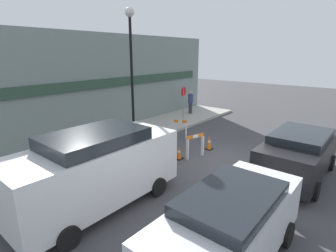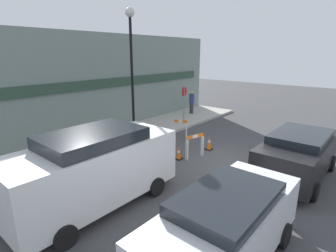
# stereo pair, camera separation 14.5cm
# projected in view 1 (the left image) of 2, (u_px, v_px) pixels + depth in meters

# --- Properties ---
(ground_plane) EXTENTS (60.00, 60.00, 0.00)m
(ground_plane) POSITION_uv_depth(u_px,v_px,m) (232.00, 163.00, 10.91)
(ground_plane) COLOR #424244
(sidewalk_slab) EXTENTS (18.00, 3.20, 0.15)m
(sidewalk_slab) POSITION_uv_depth(u_px,v_px,m) (132.00, 134.00, 14.63)
(sidewalk_slab) COLOR #ADA89E
(sidewalk_slab) RESTS_ON ground_plane
(storefront_facade) EXTENTS (18.00, 0.22, 5.50)m
(storefront_facade) POSITION_uv_depth(u_px,v_px,m) (110.00, 83.00, 14.93)
(storefront_facade) COLOR gray
(storefront_facade) RESTS_ON ground_plane
(streetlamp_post) EXTENTS (0.44, 0.44, 6.30)m
(streetlamp_post) POSITION_uv_depth(u_px,v_px,m) (131.00, 59.00, 12.48)
(streetlamp_post) COLOR black
(streetlamp_post) RESTS_ON sidewalk_slab
(stop_sign) EXTENTS (0.60, 0.09, 2.31)m
(stop_sign) POSITION_uv_depth(u_px,v_px,m) (183.00, 99.00, 16.07)
(stop_sign) COLOR gray
(stop_sign) RESTS_ON sidewalk_slab
(barricade_0) EXTENTS (0.46, 0.68, 1.02)m
(barricade_0) POSITION_uv_depth(u_px,v_px,m) (180.00, 129.00, 13.95)
(barricade_0) COLOR white
(barricade_0) RESTS_ON ground_plane
(barricade_1) EXTENTS (0.58, 0.71, 1.12)m
(barricade_1) POSITION_uv_depth(u_px,v_px,m) (145.00, 138.00, 12.30)
(barricade_1) COLOR white
(barricade_1) RESTS_ON ground_plane
(barricade_2) EXTENTS (0.90, 0.39, 1.05)m
(barricade_2) POSITION_uv_depth(u_px,v_px,m) (195.00, 145.00, 11.35)
(barricade_2) COLOR white
(barricade_2) RESTS_ON ground_plane
(traffic_cone_0) EXTENTS (0.30, 0.30, 0.71)m
(traffic_cone_0) POSITION_uv_depth(u_px,v_px,m) (153.00, 135.00, 13.45)
(traffic_cone_0) COLOR black
(traffic_cone_0) RESTS_ON ground_plane
(traffic_cone_1) EXTENTS (0.30, 0.30, 0.54)m
(traffic_cone_1) POSITION_uv_depth(u_px,v_px,m) (153.00, 140.00, 12.94)
(traffic_cone_1) COLOR black
(traffic_cone_1) RESTS_ON ground_plane
(traffic_cone_2) EXTENTS (0.30, 0.30, 0.69)m
(traffic_cone_2) POSITION_uv_depth(u_px,v_px,m) (209.00, 143.00, 12.38)
(traffic_cone_2) COLOR black
(traffic_cone_2) RESTS_ON ground_plane
(traffic_cone_3) EXTENTS (0.30, 0.30, 0.75)m
(traffic_cone_3) POSITION_uv_depth(u_px,v_px,m) (162.00, 149.00, 11.52)
(traffic_cone_3) COLOR black
(traffic_cone_3) RESTS_ON ground_plane
(traffic_cone_4) EXTENTS (0.30, 0.30, 0.53)m
(traffic_cone_4) POSITION_uv_depth(u_px,v_px,m) (165.00, 135.00, 13.81)
(traffic_cone_4) COLOR black
(traffic_cone_4) RESTS_ON ground_plane
(traffic_cone_5) EXTENTS (0.30, 0.30, 0.58)m
(traffic_cone_5) POSITION_uv_depth(u_px,v_px,m) (179.00, 153.00, 11.28)
(traffic_cone_5) COLOR black
(traffic_cone_5) RESTS_ON ground_plane
(person_worker) EXTENTS (0.45, 0.45, 1.61)m
(person_worker) POSITION_uv_depth(u_px,v_px,m) (135.00, 141.00, 10.98)
(person_worker) COLOR #33333D
(person_worker) RESTS_ON ground_plane
(person_pedestrian) EXTENTS (0.51, 0.51, 1.62)m
(person_pedestrian) POSITION_uv_depth(u_px,v_px,m) (191.00, 102.00, 19.01)
(person_pedestrian) COLOR #33333D
(person_pedestrian) RESTS_ON sidewalk_slab
(parked_car_0) EXTENTS (4.42, 1.86, 1.71)m
(parked_car_0) POSITION_uv_depth(u_px,v_px,m) (230.00, 224.00, 5.51)
(parked_car_0) COLOR silver
(parked_car_0) RESTS_ON ground_plane
(parked_car_1) EXTENTS (4.58, 2.02, 1.71)m
(parked_car_1) POSITION_uv_depth(u_px,v_px,m) (299.00, 151.00, 9.56)
(parked_car_1) COLOR black
(parked_car_1) RESTS_ON ground_plane
(work_van) EXTENTS (5.06, 2.14, 2.32)m
(work_van) POSITION_uv_depth(u_px,v_px,m) (97.00, 167.00, 7.57)
(work_van) COLOR white
(work_van) RESTS_ON ground_plane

